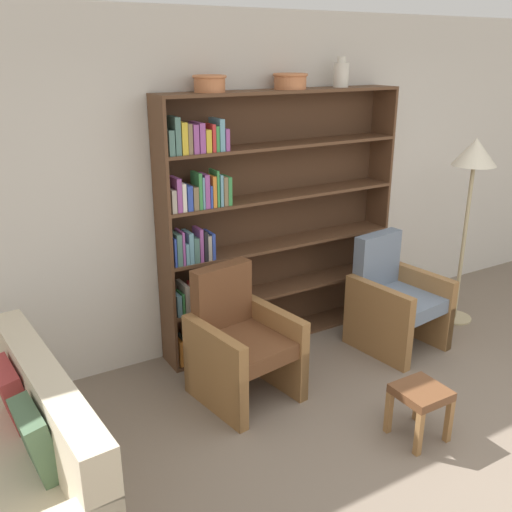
{
  "coord_description": "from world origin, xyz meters",
  "views": [
    {
      "loc": [
        -2.69,
        -1.73,
        2.43
      ],
      "look_at": [
        -0.59,
        1.82,
        0.95
      ],
      "focal_mm": 40.0,
      "sensor_mm": 36.0,
      "label": 1
    }
  ],
  "objects_px": {
    "vase_tall": "(341,74)",
    "armchair_leather": "(241,343)",
    "footstool": "(420,398)",
    "bookshelf": "(258,227)",
    "floor_lamp": "(474,165)",
    "bowl_sage": "(290,80)",
    "couch": "(7,468)",
    "armchair_cushioned": "(394,300)",
    "bowl_stoneware": "(210,82)"
  },
  "relations": [
    {
      "from": "armchair_cushioned",
      "to": "floor_lamp",
      "type": "relative_size",
      "value": 0.56
    },
    {
      "from": "armchair_cushioned",
      "to": "footstool",
      "type": "height_order",
      "value": "armchair_cushioned"
    },
    {
      "from": "bowl_sage",
      "to": "armchair_cushioned",
      "type": "distance_m",
      "value": 2.04
    },
    {
      "from": "armchair_leather",
      "to": "footstool",
      "type": "relative_size",
      "value": 2.6
    },
    {
      "from": "armchair_leather",
      "to": "bowl_sage",
      "type": "bearing_deg",
      "value": -150.93
    },
    {
      "from": "vase_tall",
      "to": "armchair_leather",
      "type": "distance_m",
      "value": 2.36
    },
    {
      "from": "bookshelf",
      "to": "couch",
      "type": "height_order",
      "value": "bookshelf"
    },
    {
      "from": "floor_lamp",
      "to": "armchair_leather",
      "type": "bearing_deg",
      "value": -178.59
    },
    {
      "from": "armchair_cushioned",
      "to": "couch",
      "type": "bearing_deg",
      "value": -0.52
    },
    {
      "from": "vase_tall",
      "to": "couch",
      "type": "xyz_separation_m",
      "value": [
        -3.01,
        -1.03,
        -1.97
      ]
    },
    {
      "from": "armchair_leather",
      "to": "floor_lamp",
      "type": "bearing_deg",
      "value": 172.56
    },
    {
      "from": "vase_tall",
      "to": "couch",
      "type": "distance_m",
      "value": 3.74
    },
    {
      "from": "armchair_leather",
      "to": "footstool",
      "type": "xyz_separation_m",
      "value": [
        0.76,
        -1.06,
        -0.13
      ]
    },
    {
      "from": "armchair_cushioned",
      "to": "footstool",
      "type": "bearing_deg",
      "value": 46.88
    },
    {
      "from": "bookshelf",
      "to": "floor_lamp",
      "type": "xyz_separation_m",
      "value": [
        1.85,
        -0.6,
        0.44
      ]
    },
    {
      "from": "couch",
      "to": "armchair_leather",
      "type": "distance_m",
      "value": 1.73
    },
    {
      "from": "vase_tall",
      "to": "floor_lamp",
      "type": "xyz_separation_m",
      "value": [
        1.06,
        -0.59,
        -0.77
      ]
    },
    {
      "from": "vase_tall",
      "to": "couch",
      "type": "bearing_deg",
      "value": -161.07
    },
    {
      "from": "vase_tall",
      "to": "armchair_cushioned",
      "type": "xyz_separation_m",
      "value": [
        0.19,
        -0.64,
        -1.84
      ]
    },
    {
      "from": "bowl_stoneware",
      "to": "armchair_leather",
      "type": "bearing_deg",
      "value": -100.46
    },
    {
      "from": "bowl_sage",
      "to": "bookshelf",
      "type": "bearing_deg",
      "value": 176.48
    },
    {
      "from": "bowl_stoneware",
      "to": "vase_tall",
      "type": "distance_m",
      "value": 1.21
    },
    {
      "from": "bowl_stoneware",
      "to": "vase_tall",
      "type": "relative_size",
      "value": 1.04
    },
    {
      "from": "armchair_cushioned",
      "to": "floor_lamp",
      "type": "bearing_deg",
      "value": 176.41
    },
    {
      "from": "footstool",
      "to": "vase_tall",
      "type": "bearing_deg",
      "value": 71.41
    },
    {
      "from": "bowl_sage",
      "to": "bowl_stoneware",
      "type": "bearing_deg",
      "value": 180.0
    },
    {
      "from": "bowl_sage",
      "to": "armchair_leather",
      "type": "bearing_deg",
      "value": -142.07
    },
    {
      "from": "armchair_leather",
      "to": "floor_lamp",
      "type": "relative_size",
      "value": 0.56
    },
    {
      "from": "bowl_stoneware",
      "to": "couch",
      "type": "distance_m",
      "value": 2.83
    },
    {
      "from": "vase_tall",
      "to": "couch",
      "type": "height_order",
      "value": "vase_tall"
    },
    {
      "from": "armchair_leather",
      "to": "floor_lamp",
      "type": "xyz_separation_m",
      "value": [
        2.39,
        0.06,
        1.07
      ]
    },
    {
      "from": "armchair_leather",
      "to": "footstool",
      "type": "height_order",
      "value": "armchair_leather"
    },
    {
      "from": "bookshelf",
      "to": "armchair_leather",
      "type": "distance_m",
      "value": 1.07
    },
    {
      "from": "couch",
      "to": "armchair_leather",
      "type": "bearing_deg",
      "value": -81.51
    },
    {
      "from": "bookshelf",
      "to": "armchair_leather",
      "type": "height_order",
      "value": "bookshelf"
    },
    {
      "from": "bowl_sage",
      "to": "floor_lamp",
      "type": "distance_m",
      "value": 1.83
    },
    {
      "from": "couch",
      "to": "footstool",
      "type": "bearing_deg",
      "value": -109.92
    },
    {
      "from": "bowl_stoneware",
      "to": "armchair_cushioned",
      "type": "bearing_deg",
      "value": -24.69
    },
    {
      "from": "vase_tall",
      "to": "footstool",
      "type": "height_order",
      "value": "vase_tall"
    },
    {
      "from": "armchair_cushioned",
      "to": "bowl_sage",
      "type": "bearing_deg",
      "value": -50.33
    },
    {
      "from": "armchair_leather",
      "to": "bookshelf",
      "type": "bearing_deg",
      "value": -138.4
    },
    {
      "from": "bowl_stoneware",
      "to": "footstool",
      "type": "xyz_separation_m",
      "value": [
        0.64,
        -1.7,
        -1.93
      ]
    },
    {
      "from": "bookshelf",
      "to": "vase_tall",
      "type": "height_order",
      "value": "vase_tall"
    },
    {
      "from": "armchair_cushioned",
      "to": "floor_lamp",
      "type": "xyz_separation_m",
      "value": [
        0.87,
        0.06,
        1.07
      ]
    },
    {
      "from": "bowl_stoneware",
      "to": "bowl_sage",
      "type": "distance_m",
      "value": 0.71
    },
    {
      "from": "footstool",
      "to": "floor_lamp",
      "type": "bearing_deg",
      "value": 34.36
    },
    {
      "from": "vase_tall",
      "to": "armchair_cushioned",
      "type": "bearing_deg",
      "value": -73.77
    },
    {
      "from": "bowl_sage",
      "to": "floor_lamp",
      "type": "height_order",
      "value": "bowl_sage"
    },
    {
      "from": "armchair_cushioned",
      "to": "bookshelf",
      "type": "bearing_deg",
      "value": -41.62
    },
    {
      "from": "bookshelf",
      "to": "armchair_leather",
      "type": "bearing_deg",
      "value": -129.54
    }
  ]
}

